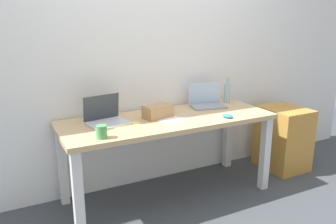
# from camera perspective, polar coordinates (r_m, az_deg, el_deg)

# --- Properties ---
(ground_plane) EXTENTS (8.00, 8.00, 0.00)m
(ground_plane) POSITION_cam_1_polar(r_m,az_deg,el_deg) (3.26, 0.00, -13.35)
(ground_plane) COLOR #42474C
(back_wall) EXTENTS (5.20, 0.08, 2.60)m
(back_wall) POSITION_cam_1_polar(r_m,az_deg,el_deg) (3.23, -3.32, 10.62)
(back_wall) COLOR white
(back_wall) RESTS_ON ground
(desk) EXTENTS (1.83, 0.69, 0.73)m
(desk) POSITION_cam_1_polar(r_m,az_deg,el_deg) (3.01, 0.00, -2.71)
(desk) COLOR tan
(desk) RESTS_ON ground
(laptop_left) EXTENTS (0.34, 0.29, 0.22)m
(laptop_left) POSITION_cam_1_polar(r_m,az_deg,el_deg) (2.85, -10.04, -0.99)
(laptop_left) COLOR silver
(laptop_left) RESTS_ON desk
(laptop_right) EXTENTS (0.35, 0.28, 0.22)m
(laptop_right) POSITION_cam_1_polar(r_m,az_deg,el_deg) (3.35, 6.31, 1.72)
(laptop_right) COLOR gray
(laptop_right) RESTS_ON desk
(beer_bottle) EXTENTS (0.06, 0.06, 0.25)m
(beer_bottle) POSITION_cam_1_polar(r_m,az_deg,el_deg) (3.52, 9.60, 3.15)
(beer_bottle) COLOR #99B7C1
(beer_bottle) RESTS_ON desk
(computer_mouse) EXTENTS (0.09, 0.11, 0.03)m
(computer_mouse) POSITION_cam_1_polar(r_m,az_deg,el_deg) (3.01, 9.68, -0.63)
(computer_mouse) COLOR #338CC6
(computer_mouse) RESTS_ON desk
(cardboard_box) EXTENTS (0.27, 0.19, 0.11)m
(cardboard_box) POSITION_cam_1_polar(r_m,az_deg,el_deg) (2.97, -1.65, 0.11)
(cardboard_box) COLOR tan
(cardboard_box) RESTS_ON desk
(coffee_mug) EXTENTS (0.08, 0.08, 0.09)m
(coffee_mug) POSITION_cam_1_polar(r_m,az_deg,el_deg) (2.52, -10.78, -3.19)
(coffee_mug) COLOR #4C9E56
(coffee_mug) RESTS_ON desk
(paper_sheet_center) EXTENTS (0.31, 0.36, 0.00)m
(paper_sheet_center) POSITION_cam_1_polar(r_m,az_deg,el_deg) (2.94, -0.03, -1.10)
(paper_sheet_center) COLOR white
(paper_sheet_center) RESTS_ON desk
(paper_sheet_front_left) EXTENTS (0.26, 0.33, 0.00)m
(paper_sheet_front_left) POSITION_cam_1_polar(r_m,az_deg,el_deg) (2.72, -6.44, -2.63)
(paper_sheet_front_left) COLOR #F4E06B
(paper_sheet_front_left) RESTS_ON desk
(filing_cabinet) EXTENTS (0.40, 0.48, 0.65)m
(filing_cabinet) POSITION_cam_1_polar(r_m,az_deg,el_deg) (3.87, 18.24, -4.08)
(filing_cabinet) COLOR #C68938
(filing_cabinet) RESTS_ON ground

